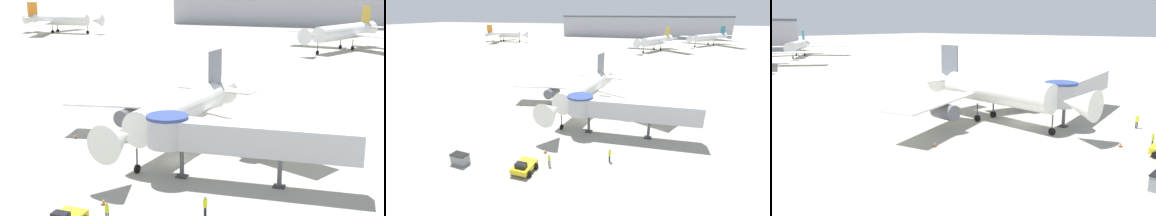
# 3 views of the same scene
# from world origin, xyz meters

# --- Properties ---
(ground_plane) EXTENTS (800.00, 800.00, 0.00)m
(ground_plane) POSITION_xyz_m (0.00, 0.00, 0.00)
(ground_plane) COLOR #9E9B8E
(main_airplane) EXTENTS (33.17, 27.08, 10.15)m
(main_airplane) POSITION_xyz_m (-1.63, 3.99, 4.28)
(main_airplane) COLOR white
(main_airplane) RESTS_ON ground_plane
(jet_bridge) EXTENTS (20.28, 4.22, 6.12)m
(jet_bridge) POSITION_xyz_m (6.78, -4.65, 4.44)
(jet_bridge) COLOR #B7B7BC
(jet_bridge) RESTS_ON ground_plane
(traffic_cone_near_nose) EXTENTS (0.39, 0.39, 0.64)m
(traffic_cone_near_nose) POSITION_xyz_m (-2.60, -13.28, 0.30)
(traffic_cone_near_nose) COLOR black
(traffic_cone_near_nose) RESTS_ON ground_plane
(traffic_cone_port_wing) EXTENTS (0.36, 0.36, 0.60)m
(traffic_cone_port_wing) POSITION_xyz_m (-14.98, 3.04, 0.28)
(traffic_cone_port_wing) COLOR black
(traffic_cone_port_wing) RESTS_ON ground_plane
(ground_crew_marshaller) EXTENTS (0.29, 0.39, 1.82)m
(ground_crew_marshaller) POSITION_xyz_m (6.38, -12.84, 1.05)
(ground_crew_marshaller) COLOR #1E2338
(ground_crew_marshaller) RESTS_ON ground_plane
(ground_crew_wing_walker) EXTENTS (0.36, 0.29, 1.64)m
(ground_crew_wing_walker) POSITION_xyz_m (-0.78, -16.10, 0.94)
(ground_crew_wing_walker) COLOR #1E2338
(ground_crew_wing_walker) RESTS_ON ground_plane
(background_jet_gold_tail) EXTENTS (33.17, 31.96, 11.29)m
(background_jet_gold_tail) POSITION_xyz_m (10.75, 97.03, 4.93)
(background_jet_gold_tail) COLOR white
(background_jet_gold_tail) RESTS_ON ground_plane
(background_jet_orange_tail) EXTENTS (30.50, 32.59, 10.55)m
(background_jet_orange_tail) POSITION_xyz_m (-86.72, 113.83, 4.63)
(background_jet_orange_tail) COLOR white
(background_jet_orange_tail) RESTS_ON ground_plane
(terminal_building) EXTENTS (123.89, 20.54, 16.06)m
(terminal_building) POSITION_xyz_m (-0.89, 175.00, 8.04)
(terminal_building) COLOR #A8A8B2
(terminal_building) RESTS_ON ground_plane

